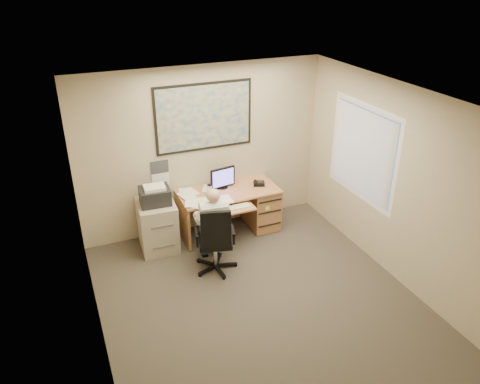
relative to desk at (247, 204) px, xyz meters
name	(u,v)px	position (x,y,z in m)	size (l,w,h in m)	color
room_shell	(263,214)	(-0.62, -1.90, 0.91)	(4.00, 4.50, 2.70)	#3C362F
desk	(247,204)	(0.00, 0.00, 0.00)	(1.60, 0.97, 1.09)	tan
world_map	(204,117)	(-0.58, 0.33, 1.46)	(1.56, 0.03, 1.06)	#1E4C93
wall_calendar	(160,173)	(-1.33, 0.34, 0.64)	(0.28, 0.01, 0.42)	white
window_blinds	(362,152)	(1.35, -1.10, 1.11)	(0.06, 1.40, 1.30)	beige
filing_cabinet	(157,221)	(-1.52, -0.04, 0.02)	(0.59, 0.70, 1.07)	#AB9E89
office_chair	(217,252)	(-0.88, -0.97, -0.13)	(0.77, 0.77, 1.06)	black
person	(214,230)	(-0.89, -0.89, 0.19)	(0.51, 0.73, 1.27)	silver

